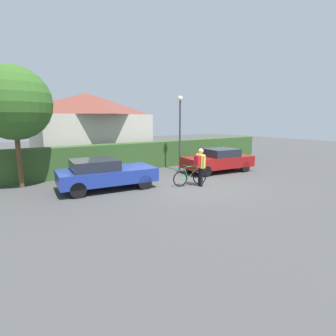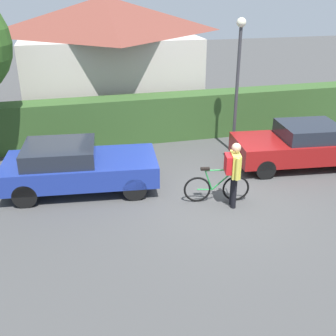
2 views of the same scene
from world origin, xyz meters
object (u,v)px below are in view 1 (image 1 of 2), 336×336
Objects in this scene: parked_car_near at (105,173)px; bicycle at (190,177)px; street_lamp at (180,123)px; tree_kerbside at (13,103)px; parked_car_far at (218,160)px; fire_hydrant at (215,159)px; person_rider at (200,164)px.

parked_car_near reaches higher than bicycle.
parked_car_near is 0.99× the size of street_lamp.
tree_kerbside reaches higher than parked_car_near.
bicycle is (-3.24, -1.52, -0.28)m from parked_car_far.
parked_car_far is at bearing -0.14° from parked_car_near.
parked_car_far is 1.90m from fire_hydrant.
street_lamp is (-1.55, 1.52, 2.03)m from parked_car_far.
parked_car_far reaches higher than fire_hydrant.
tree_kerbside reaches higher than parked_car_far.
tree_kerbside is (-9.47, 2.33, 2.88)m from parked_car_far.
parked_car_near is at bearing 152.74° from person_rider.
fire_hydrant is at bearing -4.62° from tree_kerbside.
bicycle is at bearing -145.96° from fire_hydrant.
person_rider is 0.33× the size of tree_kerbside.
bicycle is 0.76m from person_rider.
tree_kerbside is (-6.23, 3.85, 3.16)m from bicycle.
street_lamp is at bearing 60.94° from bicycle.
person_rider reaches higher than parked_car_near.
person_rider is at bearing -50.42° from bicycle.
bicycle is 0.40× the size of street_lamp.
tree_kerbside is (-7.92, 0.81, 0.85)m from street_lamp.
bicycle is 2.03× the size of fire_hydrant.
parked_car_near is 4.09m from person_rider.
tree_kerbside is at bearing 166.20° from parked_car_far.
parked_car_near is 4.67m from tree_kerbside.
bicycle is 7.98m from tree_kerbside.
person_rider is 2.05× the size of fire_hydrant.
tree_kerbside is 6.26× the size of fire_hydrant.
bicycle is at bearing -154.84° from parked_car_far.
tree_kerbside reaches higher than fire_hydrant.
bicycle is 5.34m from fire_hydrant.
person_rider is at bearing -27.26° from parked_car_near.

